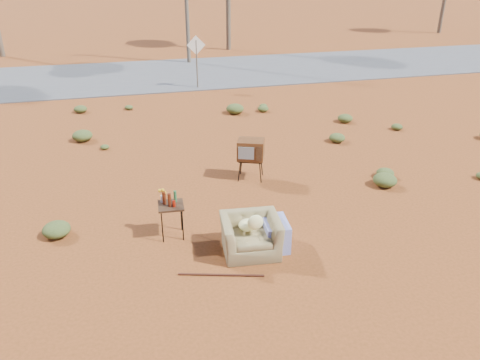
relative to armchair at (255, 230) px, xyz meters
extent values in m
plane|color=brown|center=(-0.41, 0.52, -0.44)|extent=(140.00, 140.00, 0.00)
cube|color=#565659|center=(-0.41, 15.52, -0.42)|extent=(140.00, 7.00, 0.04)
imported|color=olive|center=(-0.09, -0.01, 0.03)|extent=(1.13, 0.80, 0.94)
ellipsoid|color=#F1EC93|center=(-0.14, 0.05, 0.11)|extent=(0.34, 0.34, 0.20)
ellipsoid|color=#F1EC93|center=(-0.06, -0.19, 0.29)|extent=(0.30, 0.15, 0.30)
cube|color=#21299A|center=(0.41, 0.04, -0.16)|extent=(0.51, 0.74, 0.55)
cube|color=black|center=(0.79, 3.13, 0.08)|extent=(0.68, 0.61, 0.03)
cylinder|color=black|center=(0.48, 3.04, -0.18)|extent=(0.03, 0.03, 0.51)
cylinder|color=black|center=(0.96, 2.85, -0.18)|extent=(0.03, 0.03, 0.51)
cylinder|color=black|center=(0.63, 3.41, -0.18)|extent=(0.03, 0.03, 0.51)
cylinder|color=black|center=(1.11, 3.22, -0.18)|extent=(0.03, 0.03, 0.51)
cube|color=brown|center=(0.79, 3.13, 0.34)|extent=(0.77, 0.69, 0.49)
cube|color=gray|center=(0.62, 2.92, 0.34)|extent=(0.36, 0.16, 0.31)
cube|color=#472D19|center=(0.91, 2.81, 0.34)|extent=(0.14, 0.07, 0.35)
cube|color=#382414|center=(-1.44, 0.90, 0.25)|extent=(0.52, 0.52, 0.04)
cylinder|color=black|center=(-1.65, 0.72, -0.09)|extent=(0.02, 0.02, 0.68)
cylinder|color=black|center=(-1.26, 0.69, -0.09)|extent=(0.02, 0.02, 0.68)
cylinder|color=black|center=(-1.63, 1.11, -0.09)|extent=(0.02, 0.02, 0.68)
cylinder|color=black|center=(-1.23, 1.09, -0.09)|extent=(0.02, 0.02, 0.68)
cylinder|color=#4B1A0C|center=(-1.56, 0.96, 0.39)|extent=(0.07, 0.07, 0.25)
cylinder|color=#4B1A0C|center=(-1.47, 0.83, 0.40)|extent=(0.06, 0.06, 0.27)
cylinder|color=#296031|center=(-1.34, 0.99, 0.38)|extent=(0.06, 0.06, 0.23)
cylinder|color=red|center=(-1.39, 0.80, 0.33)|extent=(0.06, 0.06, 0.13)
cylinder|color=silver|center=(-1.58, 1.06, 0.34)|extent=(0.08, 0.08, 0.14)
ellipsoid|color=gold|center=(-1.58, 1.06, 0.49)|extent=(0.16, 0.16, 0.12)
cylinder|color=#471D13|center=(-0.80, -0.62, -0.42)|extent=(1.45, 0.46, 0.04)
cylinder|color=brown|center=(1.09, 12.52, 0.56)|extent=(0.06, 0.06, 2.00)
cube|color=silver|center=(1.09, 12.52, 1.36)|extent=(0.78, 0.04, 0.78)
ellipsoid|color=#4A5525|center=(4.09, 2.32, -0.32)|extent=(0.44, 0.44, 0.24)
ellipsoid|color=#4A5525|center=(-3.41, 7.02, -0.27)|extent=(0.60, 0.60, 0.33)
ellipsoid|color=#4A5525|center=(6.39, 5.52, -0.34)|extent=(0.36, 0.36, 0.20)
ellipsoid|color=#4A5525|center=(2.79, 8.52, -0.33)|extent=(0.40, 0.40, 0.22)
ellipsoid|color=#4A5525|center=(-1.91, 10.02, -0.35)|extent=(0.30, 0.30, 0.17)
camera|label=1|loc=(-2.16, -7.13, 4.54)|focal=35.00mm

